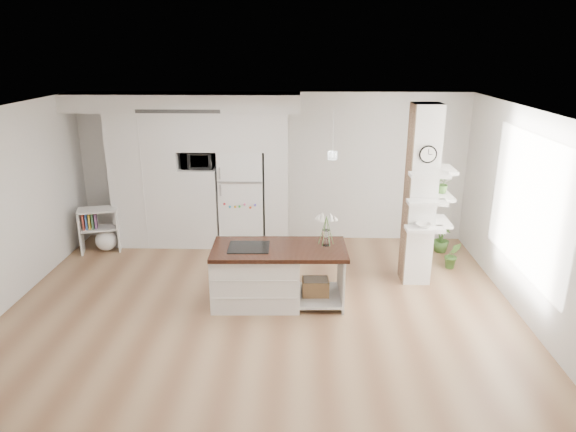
{
  "coord_description": "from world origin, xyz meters",
  "views": [
    {
      "loc": [
        0.55,
        -6.12,
        3.46
      ],
      "look_at": [
        0.35,
        0.9,
        1.12
      ],
      "focal_mm": 32.0,
      "sensor_mm": 36.0,
      "label": 1
    }
  ],
  "objects_px": {
    "refrigerator": "(242,197)",
    "kitchen_island": "(265,274)",
    "floor_plant_a": "(452,255)",
    "bookshelf": "(102,233)"
  },
  "relations": [
    {
      "from": "floor_plant_a",
      "to": "kitchen_island",
      "type": "bearing_deg",
      "value": -157.11
    },
    {
      "from": "refrigerator",
      "to": "bookshelf",
      "type": "bearing_deg",
      "value": -169.69
    },
    {
      "from": "refrigerator",
      "to": "bookshelf",
      "type": "xyz_separation_m",
      "value": [
        -2.45,
        -0.44,
        -0.54
      ]
    },
    {
      "from": "kitchen_island",
      "to": "floor_plant_a",
      "type": "height_order",
      "value": "kitchen_island"
    },
    {
      "from": "refrigerator",
      "to": "kitchen_island",
      "type": "relative_size",
      "value": 0.94
    },
    {
      "from": "kitchen_island",
      "to": "refrigerator",
      "type": "bearing_deg",
      "value": 102.08
    },
    {
      "from": "floor_plant_a",
      "to": "bookshelf",
      "type": "bearing_deg",
      "value": 174.37
    },
    {
      "from": "kitchen_island",
      "to": "bookshelf",
      "type": "xyz_separation_m",
      "value": [
        -3.0,
        1.84,
        -0.1
      ]
    },
    {
      "from": "refrigerator",
      "to": "kitchen_island",
      "type": "xyz_separation_m",
      "value": [
        0.56,
        -2.29,
        -0.44
      ]
    },
    {
      "from": "refrigerator",
      "to": "floor_plant_a",
      "type": "height_order",
      "value": "refrigerator"
    }
  ]
}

